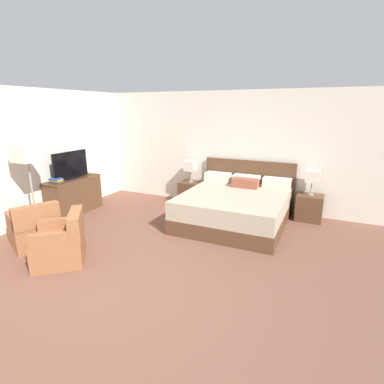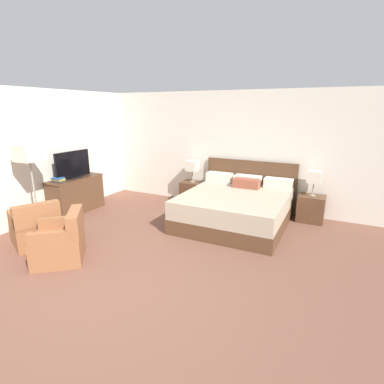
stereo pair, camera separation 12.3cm
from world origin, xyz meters
name	(u,v)px [view 1 (the left image)]	position (x,y,z in m)	size (l,w,h in m)	color
ground_plane	(120,294)	(0.00, 0.00, 0.00)	(11.80, 11.80, 0.00)	brown
wall_back	(226,150)	(0.00, 3.96, 1.29)	(7.28, 0.06, 2.58)	silver
wall_left	(45,155)	(-3.07, 1.67, 1.29)	(0.06, 5.73, 2.58)	silver
bed	(235,207)	(0.57, 2.90, 0.33)	(2.00, 2.10, 1.11)	brown
nightstand_left	(191,193)	(-0.75, 3.66, 0.27)	(0.51, 0.41, 0.53)	brown
nightstand_right	(309,208)	(1.90, 3.66, 0.27)	(0.51, 0.41, 0.53)	brown
table_lamp_left	(191,166)	(-0.75, 3.67, 0.91)	(0.26, 0.26, 0.50)	gray
table_lamp_right	(313,176)	(1.90, 3.67, 0.91)	(0.26, 0.26, 0.50)	gray
dresser	(74,195)	(-2.78, 2.03, 0.39)	(0.48, 1.23, 0.76)	brown
tv	(71,166)	(-2.78, 2.02, 1.04)	(0.18, 0.89, 0.58)	black
book_red_cover	(57,182)	(-2.76, 1.61, 0.78)	(0.26, 0.17, 0.04)	#383333
book_blue_cover	(57,180)	(-2.76, 1.61, 0.81)	(0.22, 0.14, 0.03)	gold
book_small_top	(56,179)	(-2.78, 1.61, 0.84)	(0.21, 0.18, 0.03)	#234C8E
armchair_by_window	(35,229)	(-2.10, 0.52, 0.28)	(0.91, 0.91, 0.76)	#935B38
armchair_companion	(62,244)	(-1.27, 0.31, 0.28)	(0.97, 0.96, 0.76)	#935B38
floor_lamp	(27,158)	(-2.55, 0.90, 1.38)	(0.39, 0.39, 1.60)	gray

